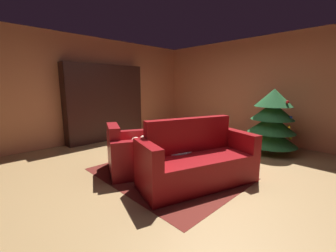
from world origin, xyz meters
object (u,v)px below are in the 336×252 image
(armchair_red, at_px, (130,154))
(book_stack_on_table, at_px, (174,146))
(bookshelf_unit, at_px, (110,104))
(couch_red, at_px, (197,162))
(bottle_on_table, at_px, (163,143))
(decorated_tree, at_px, (272,121))
(coffee_table, at_px, (173,151))

(armchair_red, relative_size, book_stack_on_table, 6.42)
(bookshelf_unit, bearing_deg, book_stack_on_table, -10.22)
(couch_red, bearing_deg, bottle_on_table, -156.25)
(armchair_red, bearing_deg, book_stack_on_table, 32.96)
(couch_red, bearing_deg, armchair_red, -157.86)
(bookshelf_unit, bearing_deg, bottle_on_table, -13.98)
(armchair_red, bearing_deg, bottle_on_table, 20.77)
(bookshelf_unit, bearing_deg, armchair_red, -22.37)
(book_stack_on_table, bearing_deg, bottle_on_table, -103.76)
(armchair_red, distance_m, bottle_on_table, 0.69)
(bottle_on_table, bearing_deg, couch_red, 23.75)
(armchair_red, xyz_separation_m, bottle_on_table, (0.60, 0.23, 0.27))
(bookshelf_unit, distance_m, bottle_on_table, 3.02)
(couch_red, height_order, bottle_on_table, couch_red)
(book_stack_on_table, relative_size, decorated_tree, 0.13)
(armchair_red, bearing_deg, bookshelf_unit, 157.63)
(coffee_table, height_order, decorated_tree, decorated_tree)
(bookshelf_unit, bearing_deg, couch_red, -8.39)
(coffee_table, distance_m, bottle_on_table, 0.25)
(armchair_red, relative_size, decorated_tree, 0.84)
(armchair_red, xyz_separation_m, couch_red, (1.10, 0.45, 0.03))
(armchair_red, bearing_deg, coffee_table, 34.07)
(coffee_table, bearing_deg, armchair_red, -145.93)
(book_stack_on_table, bearing_deg, coffee_table, 179.71)
(bookshelf_unit, xyz_separation_m, bottle_on_table, (2.90, -0.72, -0.40))
(bookshelf_unit, height_order, coffee_table, bookshelf_unit)
(coffee_table, bearing_deg, bookshelf_unit, 169.69)
(armchair_red, height_order, decorated_tree, decorated_tree)
(couch_red, xyz_separation_m, bottle_on_table, (-0.50, -0.22, 0.24))
(couch_red, relative_size, decorated_tree, 1.36)
(book_stack_on_table, distance_m, bottle_on_table, 0.21)
(coffee_table, xyz_separation_m, bottle_on_table, (-0.02, -0.19, 0.16))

